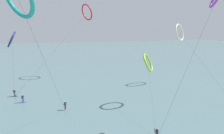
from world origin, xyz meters
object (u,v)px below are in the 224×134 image
surfer_cobalt (23,99)px  surfer_coral (65,106)px  kite_crimson (87,12)px  kite_lime (148,63)px  surfer_charcoal (14,93)px  kite_navy (12,39)px  kite_ivory (180,32)px  surfer_amber (157,134)px

surfer_cobalt → surfer_coral: bearing=-70.5°
kite_crimson → kite_lime: kite_crimson is taller
surfer_charcoal → kite_crimson: (20.07, 15.64, 19.30)m
surfer_cobalt → kite_navy: size_ratio=0.12×
surfer_cobalt → kite_ivory: size_ratio=0.07×
surfer_amber → kite_lime: bearing=-85.9°
surfer_amber → surfer_charcoal: bearing=-22.0°
surfer_coral → kite_navy: (-10.56, 17.43, 11.62)m
surfer_amber → kite_lime: size_ratio=0.12×
kite_lime → kite_ivory: size_ratio=0.62×
surfer_amber → kite_crimson: size_ratio=0.07×
kite_crimson → surfer_charcoal: bearing=106.2°
surfer_cobalt → kite_lime: (24.25, -7.92, 7.51)m
surfer_coral → surfer_charcoal: size_ratio=1.00×
kite_crimson → kite_navy: 23.77m
surfer_cobalt → kite_navy: 16.19m
kite_crimson → kite_ivory: 28.68m
kite_lime → kite_navy: size_ratio=1.01×
kite_lime → kite_navy: bearing=95.8°
surfer_charcoal → kite_ivory: 44.58m
surfer_coral → kite_ivory: (32.49, 9.89, 13.18)m
kite_crimson → surfer_amber: bearing=159.6°
surfer_coral → kite_navy: 23.46m
kite_lime → kite_ivory: bearing=-14.1°
surfer_cobalt → surfer_charcoal: (-2.15, 4.47, 0.00)m
surfer_cobalt → surfer_coral: 10.24m
kite_ivory → surfer_cobalt: bearing=155.0°
surfer_amber → surfer_coral: 17.61m
surfer_coral → kite_crimson: 34.33m
kite_ivory → surfer_amber: bearing=-162.1°
surfer_coral → kite_lime: size_ratio=0.12×
kite_lime → surfer_cobalt: bearing=112.8°
surfer_cobalt → surfer_charcoal: same height
kite_lime → kite_ivory: kite_ivory is taller
surfer_coral → kite_navy: size_ratio=0.12×
surfer_amber → kite_lime: kite_lime is taller
surfer_cobalt → kite_lime: bearing=-49.4°
surfer_cobalt → surfer_charcoal: bearing=84.4°
surfer_amber → kite_navy: (-21.47, 31.26, 11.62)m
surfer_amber → kite_navy: size_ratio=0.12×
surfer_amber → kite_crimson: bearing=-61.0°
surfer_amber → surfer_coral: size_ratio=1.00×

